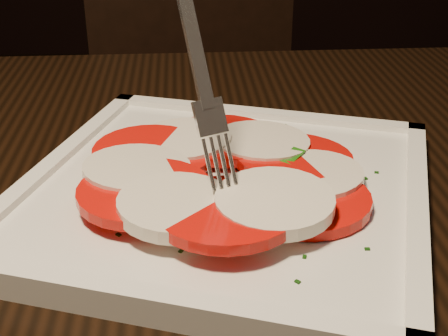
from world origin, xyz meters
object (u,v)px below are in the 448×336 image
at_px(plate, 224,193).
at_px(table, 331,287).
at_px(fork, 186,39).
at_px(chair, 204,112).

bearing_deg(plate, table, 8.03).
distance_m(table, fork, 0.26).
bearing_deg(plate, fork, 174.58).
relative_size(table, fork, 6.58).
xyz_separation_m(plate, fork, (-0.03, 0.00, 0.12)).
bearing_deg(table, chair, 98.95).
bearing_deg(table, fork, -174.85).
bearing_deg(chair, table, -94.13).
height_order(chair, fork, fork).
relative_size(table, plate, 3.99).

